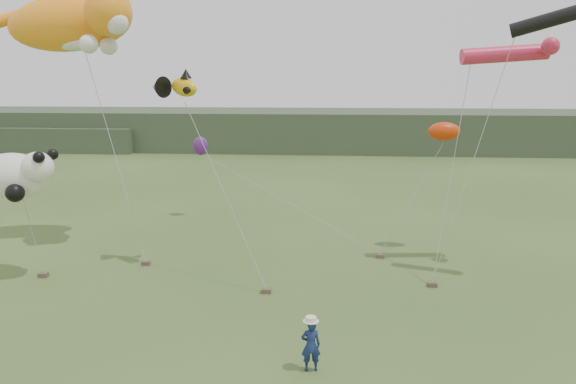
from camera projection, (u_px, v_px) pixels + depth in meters
The scene contains 9 objects.
ground at pixel (241, 332), 17.02m from camera, with size 120.00×120.00×0.00m, color #385123.
headland at pixel (280, 130), 60.50m from camera, with size 90.00×13.00×4.00m.
festival_attendant at pixel (311, 345), 14.67m from camera, with size 0.52×0.34×1.42m, color navy.
sandbag_anchors at pixel (253, 273), 21.89m from camera, with size 15.17×4.61×0.17m.
cat_kite at pixel (78, 22), 24.62m from camera, with size 7.13×4.05×3.13m.
fish_kite at pixel (175, 87), 21.69m from camera, with size 2.34×1.53×1.14m.
tube_kites at pixel (529, 41), 20.80m from camera, with size 4.24×2.95×2.15m.
panda_kite at pixel (17, 175), 21.00m from camera, with size 3.07×1.99×1.91m.
misc_kites at pixel (349, 137), 26.28m from camera, with size 13.05×5.62×2.26m.
Camera 1 is at (2.75, -15.64, 7.61)m, focal length 35.00 mm.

